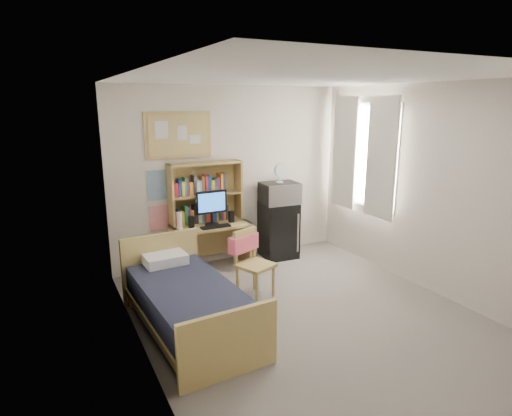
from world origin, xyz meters
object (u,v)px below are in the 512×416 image
speaker_left (191,222)px  desk_chair (256,265)px  speaker_right (231,217)px  bed (190,308)px  mini_fridge (278,230)px  microwave (279,193)px  monitor (211,208)px  desk (211,247)px  desk_fan (280,174)px  bulletin_board (178,135)px

speaker_left → desk_chair: bearing=-67.1°
speaker_right → bed: bearing=-127.9°
mini_fridge → microwave: (-0.00, -0.02, 0.59)m
mini_fridge → bed: 2.50m
speaker_right → monitor: bearing=-180.0°
desk → speaker_left: bearing=-168.7°
desk_fan → speaker_right: bearing=-171.6°
bulletin_board → speaker_left: 1.21m
desk → mini_fridge: 1.14m
bed → desk_chair: bearing=19.0°
desk → microwave: microwave is taller
monitor → speaker_right: 0.34m
desk → desk_chair: desk_chair is taller
microwave → desk_fan: desk_fan is taller
mini_fridge → bed: (-1.96, -1.54, -0.18)m
speaker_left → mini_fridge: bearing=3.3°
speaker_left → desk: bearing=11.3°
desk_chair → mini_fridge: size_ratio=0.99×
monitor → speaker_right: bearing=0.0°
speaker_left → monitor: bearing=0.0°
desk_chair → speaker_right: 1.12m
mini_fridge → bed: bearing=-137.9°
speaker_left → desk_fan: 1.54m
bulletin_board → speaker_right: 1.36m
bed → monitor: (0.83, 1.46, 0.67)m
desk_fan → desk_chair: bearing=-127.1°
bulletin_board → desk_fan: bearing=-10.8°
bulletin_board → mini_fridge: size_ratio=1.09×
speaker_left → microwave: size_ratio=0.29×
monitor → desk_fan: size_ratio=1.76×
bulletin_board → mini_fridge: 2.10m
bulletin_board → monitor: (0.33, -0.34, -1.00)m
speaker_left → microwave: (1.43, 0.07, 0.26)m
monitor → speaker_left: bearing=-180.0°
bed → desk_fan: desk_fan is taller
mini_fridge → desk_fan: desk_fan is taller
speaker_left → speaker_right: 0.60m
monitor → speaker_right: (0.30, 0.00, -0.16)m
microwave → desk_fan: 0.30m
bed → monitor: bearing=57.2°
desk → mini_fridge: bearing=1.1°
mini_fridge → monitor: bearing=-171.8°
bulletin_board → desk: size_ratio=0.86×
bed → speaker_left: bearing=66.9°
monitor → speaker_left: (-0.30, -0.00, -0.16)m
desk → desk_fan: size_ratio=4.00×
desk_chair → mini_fridge: 1.51m
speaker_right → desk_fan: 1.00m
mini_fridge → speaker_left: (-1.43, -0.09, 0.33)m
bulletin_board → desk_fan: size_ratio=3.45×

